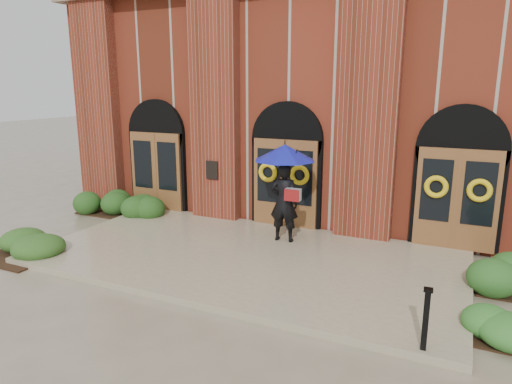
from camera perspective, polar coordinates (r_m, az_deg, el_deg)
The scene contains 8 objects.
ground at distance 11.04m, azimuth -1.70°, elevation -8.72°, with size 90.00×90.00×0.00m, color gray.
landing at distance 11.14m, azimuth -1.36°, elevation -8.10°, with size 10.00×5.30×0.15m, color tan.
church_building at distance 18.53m, azimuth 10.75°, elevation 11.04°, with size 16.20×12.53×7.00m.
man_with_umbrella at distance 11.61m, azimuth 3.60°, elevation 2.24°, with size 1.72×1.72×2.53m.
metal_post at distance 7.62m, azimuth 20.46°, elevation -14.53°, with size 0.14×0.14×1.01m.
hedge_wall_left at distance 15.47m, azimuth -16.21°, elevation -1.43°, with size 2.78×1.11×0.71m, color #214717.
hedge_front_left at distance 12.67m, azimuth -27.32°, elevation -5.99°, with size 1.56×1.34×0.55m, color #29501B.
hedge_front_right at distance 9.04m, azimuth 28.52°, elevation -13.87°, with size 1.41×1.21×0.50m, color #2D6624.
Camera 1 is at (4.63, -9.14, 4.11)m, focal length 32.00 mm.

